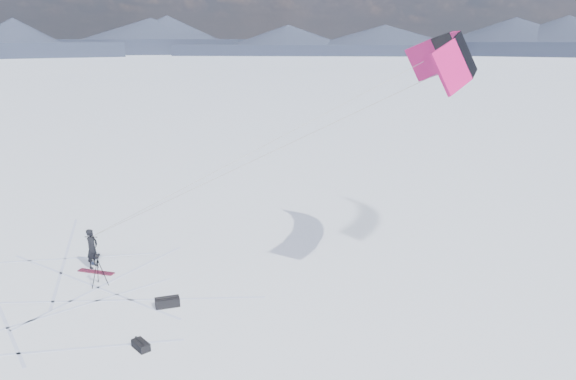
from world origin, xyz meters
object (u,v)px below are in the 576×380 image
(snowboard, at_px, (96,272))
(tripod, at_px, (98,265))
(snowkiter, at_px, (94,267))
(gear_bag_a, at_px, (167,302))
(gear_bag_b, at_px, (141,345))

(snowboard, distance_m, tripod, 1.61)
(snowkiter, distance_m, gear_bag_a, 5.32)
(snowkiter, relative_size, tripod, 1.30)
(snowkiter, bearing_deg, gear_bag_b, -136.23)
(gear_bag_a, bearing_deg, snowkiter, 118.78)
(gear_bag_a, xyz_separation_m, gear_bag_b, (0.61, -2.84, -0.04))
(tripod, height_order, gear_bag_b, tripod)
(snowkiter, height_order, gear_bag_b, snowkiter)
(snowboard, relative_size, gear_bag_a, 1.72)
(snowboard, bearing_deg, gear_bag_b, -43.53)
(snowboard, distance_m, gear_bag_a, 4.73)
(tripod, xyz_separation_m, gear_bag_b, (4.04, -3.68, -0.71))
(gear_bag_b, bearing_deg, tripod, 169.38)
(tripod, xyz_separation_m, gear_bag_a, (3.43, -0.84, -0.67))
(tripod, bearing_deg, snowboard, 116.65)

